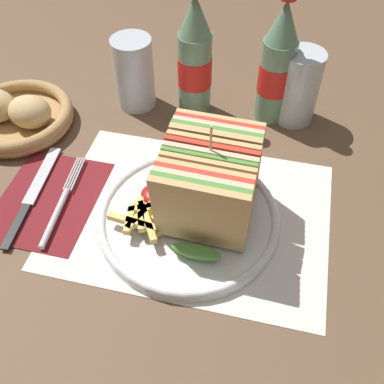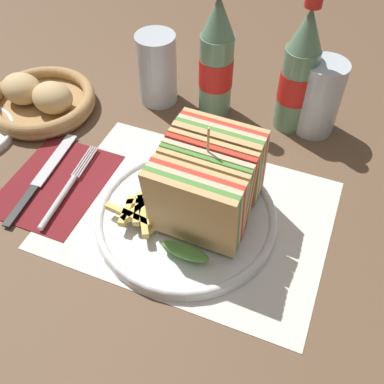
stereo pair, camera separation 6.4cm
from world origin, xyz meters
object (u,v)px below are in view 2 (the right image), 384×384
(knife, at_px, (41,178))
(coke_bottle_near, at_px, (216,61))
(glass_far, at_px, (157,73))
(plate_main, at_px, (187,215))
(fork, at_px, (64,193))
(club_sandwich, at_px, (210,186))
(glass_near, at_px, (318,102))
(bread_basket, at_px, (41,100))
(coke_bottle_far, at_px, (299,74))

(knife, xyz_separation_m, coke_bottle_near, (0.19, 0.27, 0.10))
(glass_far, bearing_deg, plate_main, -57.42)
(plate_main, height_order, coke_bottle_near, coke_bottle_near)
(plate_main, height_order, fork, plate_main)
(club_sandwich, bearing_deg, fork, -171.10)
(glass_near, height_order, bread_basket, glass_near)
(fork, xyz_separation_m, bread_basket, (-0.15, 0.17, 0.01))
(fork, height_order, glass_far, glass_far)
(knife, relative_size, glass_far, 1.59)
(glass_near, bearing_deg, coke_bottle_near, -174.40)
(coke_bottle_far, distance_m, bread_basket, 0.45)
(glass_near, bearing_deg, knife, -142.24)
(coke_bottle_near, height_order, glass_near, coke_bottle_near)
(fork, distance_m, coke_bottle_far, 0.41)
(glass_far, xyz_separation_m, bread_basket, (-0.18, -0.11, -0.03))
(club_sandwich, height_order, glass_far, club_sandwich)
(knife, height_order, glass_near, glass_near)
(club_sandwich, xyz_separation_m, glass_far, (-0.19, 0.24, -0.02))
(glass_near, xyz_separation_m, glass_far, (-0.29, -0.02, 0.00))
(club_sandwich, distance_m, coke_bottle_near, 0.26)
(plate_main, xyz_separation_m, coke_bottle_far, (0.09, 0.27, 0.09))
(club_sandwich, relative_size, glass_far, 1.35)
(plate_main, distance_m, glass_far, 0.30)
(plate_main, bearing_deg, club_sandwich, 12.55)
(knife, height_order, coke_bottle_near, coke_bottle_near)
(club_sandwich, bearing_deg, knife, -175.83)
(plate_main, height_order, bread_basket, bread_basket)
(glass_near, bearing_deg, fork, -136.54)
(plate_main, distance_m, coke_bottle_near, 0.28)
(coke_bottle_far, height_order, bread_basket, coke_bottle_far)
(coke_bottle_near, distance_m, glass_far, 0.12)
(fork, xyz_separation_m, glass_far, (0.03, 0.28, 0.05))
(club_sandwich, bearing_deg, glass_far, 128.09)
(glass_near, bearing_deg, club_sandwich, -109.92)
(club_sandwich, distance_m, glass_far, 0.31)
(plate_main, distance_m, club_sandwich, 0.08)
(knife, bearing_deg, bread_basket, 118.76)
(fork, height_order, knife, fork)
(plate_main, distance_m, glass_near, 0.30)
(knife, bearing_deg, coke_bottle_near, 49.89)
(plate_main, height_order, knife, plate_main)
(knife, distance_m, glass_far, 0.28)
(plate_main, height_order, club_sandwich, club_sandwich)
(plate_main, xyz_separation_m, glass_near, (0.13, 0.27, 0.05))
(coke_bottle_far, height_order, glass_near, coke_bottle_far)
(club_sandwich, distance_m, bread_basket, 0.40)
(coke_bottle_near, xyz_separation_m, bread_basket, (-0.29, -0.12, -0.08))
(plate_main, relative_size, glass_near, 2.02)
(glass_near, distance_m, glass_far, 0.29)
(knife, xyz_separation_m, coke_bottle_far, (0.33, 0.28, 0.10))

